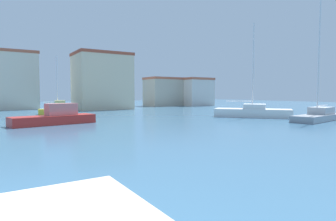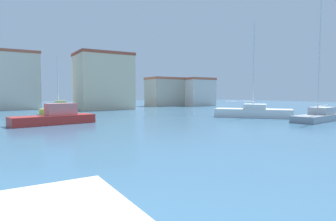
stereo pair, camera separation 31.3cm
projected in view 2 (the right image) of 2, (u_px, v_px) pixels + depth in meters
water at (148, 120)px, 30.03m from camera, size 160.00×160.00×0.00m
sailboat_yellow_behind_lamppost at (59, 109)px, 37.77m from camera, size 4.87×2.30×7.73m
sailboat_grey_distant_north at (319, 115)px, 28.46m from camera, size 7.73×3.39×12.42m
sailboat_white_outer_mooring at (253, 112)px, 33.08m from camera, size 7.66×8.59×10.97m
motorboat_red_inner_mooring at (55, 117)px, 25.45m from camera, size 7.44×3.31×1.88m
waterfront_apartments at (103, 81)px, 49.95m from camera, size 9.29×7.58×9.88m
yacht_club at (168, 92)px, 63.98m from camera, size 9.65×5.73×6.38m
harbor_office at (195, 92)px, 65.28m from camera, size 6.65×7.68×6.34m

